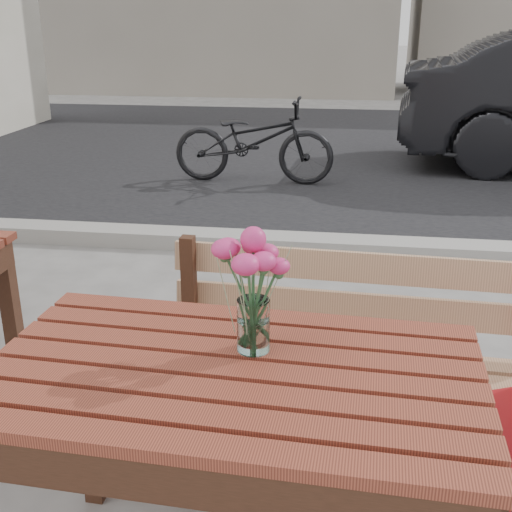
# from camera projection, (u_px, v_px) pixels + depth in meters

# --- Properties ---
(street) EXTENTS (30.00, 8.12, 0.12)m
(street) POSITION_uv_depth(u_px,v_px,m) (338.00, 183.00, 6.70)
(street) COLOR black
(street) RESTS_ON ground
(main_table) EXTENTS (1.34, 0.82, 0.80)m
(main_table) POSITION_uv_depth(u_px,v_px,m) (233.00, 410.00, 1.72)
(main_table) COLOR #592317
(main_table) RESTS_ON ground
(main_bench) EXTENTS (1.46, 0.49, 0.90)m
(main_bench) POSITION_uv_depth(u_px,v_px,m) (357.00, 339.00, 2.36)
(main_bench) COLOR #A27453
(main_bench) RESTS_ON ground
(main_vase) EXTENTS (0.19, 0.19, 0.35)m
(main_vase) POSITION_uv_depth(u_px,v_px,m) (253.00, 276.00, 1.69)
(main_vase) COLOR white
(main_vase) RESTS_ON main_table
(bicycle) EXTENTS (1.70, 0.63, 0.88)m
(bicycle) POSITION_uv_depth(u_px,v_px,m) (253.00, 141.00, 6.71)
(bicycle) COLOR black
(bicycle) RESTS_ON ground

